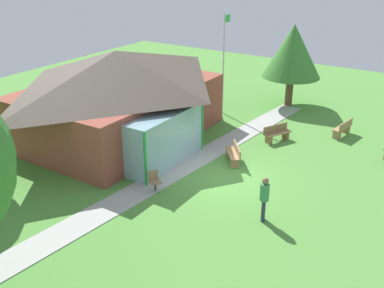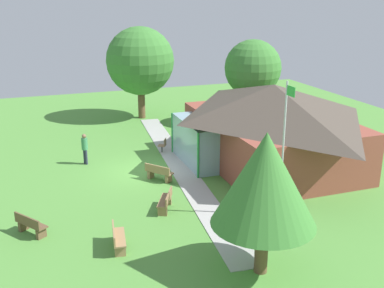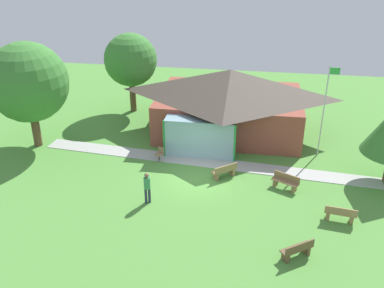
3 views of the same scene
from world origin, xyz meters
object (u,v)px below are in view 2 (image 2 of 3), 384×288
at_px(tree_east_hedge, 265,180).
at_px(bench_front_right, 31,225).
at_px(bench_mid_right, 166,201).
at_px(bench_lawn_far_right, 118,239).
at_px(tree_west_hedge, 140,61).
at_px(patio_chair_west, 163,146).
at_px(bench_rear_near_path, 159,173).
at_px(pavilion, 269,123).
at_px(visitor_strolling_lawn, 85,147).
at_px(flagpole, 284,145).
at_px(tree_behind_pavilion_left, 253,68).

bearing_deg(tree_east_hedge, bench_front_right, -126.31).
xyz_separation_m(bench_mid_right, bench_lawn_far_right, (2.52, -2.62, 0.00)).
xyz_separation_m(bench_front_right, tree_west_hedge, (-16.26, 8.53, 3.91)).
relative_size(bench_mid_right, patio_chair_west, 1.79).
bearing_deg(bench_rear_near_path, patio_chair_west, 122.00).
relative_size(pavilion, tree_east_hedge, 2.15).
relative_size(pavilion, bench_lawn_far_right, 6.91).
distance_m(tree_west_hedge, tree_east_hedge, 21.68).
distance_m(bench_rear_near_path, visitor_strolling_lawn, 4.92).
xyz_separation_m(flagpole, tree_west_hedge, (-18.15, -1.52, 1.11)).
distance_m(bench_front_right, bench_lawn_far_right, 3.74).
relative_size(visitor_strolling_lawn, tree_west_hedge, 0.25).
bearing_deg(bench_mid_right, bench_rear_near_path, 15.68).
height_order(patio_chair_west, tree_west_hedge, tree_west_hedge).
xyz_separation_m(bench_front_right, tree_behind_pavilion_left, (-11.76, 15.51, 3.65)).
bearing_deg(tree_west_hedge, tree_east_hedge, -3.24).
distance_m(bench_lawn_far_right, tree_behind_pavilion_left, 19.09).
xyz_separation_m(tree_east_hedge, tree_behind_pavilion_left, (-17.13, 8.20, 0.67)).
xyz_separation_m(bench_front_right, patio_chair_west, (-7.82, 7.72, 0.01)).
height_order(pavilion, bench_mid_right, pavilion).
relative_size(patio_chair_west, visitor_strolling_lawn, 0.49).
bearing_deg(pavilion, visitor_strolling_lawn, -109.08).
xyz_separation_m(bench_lawn_far_right, tree_west_hedge, (-18.47, 5.51, 3.91)).
distance_m(bench_mid_right, bench_lawn_far_right, 3.63).
relative_size(flagpole, tree_west_hedge, 0.85).
relative_size(flagpole, bench_mid_right, 3.78).
bearing_deg(bench_rear_near_path, pavilion, 54.51).
height_order(bench_mid_right, tree_behind_pavilion_left, tree_behind_pavilion_left).
height_order(bench_mid_right, patio_chair_west, patio_chair_west).
bearing_deg(visitor_strolling_lawn, flagpole, 16.43).
bearing_deg(bench_rear_near_path, tree_west_hedge, 131.02).
distance_m(pavilion, visitor_strolling_lawn, 10.23).
distance_m(visitor_strolling_lawn, tree_west_hedge, 10.90).
height_order(bench_rear_near_path, bench_front_right, same).
bearing_deg(tree_behind_pavilion_left, tree_west_hedge, -122.83).
relative_size(bench_rear_near_path, tree_west_hedge, 0.21).
xyz_separation_m(pavilion, visitor_strolling_lawn, (-3.32, -9.59, -1.29)).
distance_m(bench_mid_right, bench_rear_near_path, 3.46).
bearing_deg(tree_west_hedge, bench_lawn_far_right, -16.62).
xyz_separation_m(pavilion, tree_east_hedge, (9.45, -5.40, 1.07)).
distance_m(pavilion, flagpole, 6.60).
bearing_deg(flagpole, bench_front_right, -100.65).
bearing_deg(tree_east_hedge, visitor_strolling_lawn, -161.81).
relative_size(flagpole, bench_rear_near_path, 4.03).
relative_size(bench_mid_right, tree_behind_pavilion_left, 0.25).
xyz_separation_m(bench_lawn_far_right, patio_chair_west, (-10.03, 4.70, 0.01)).
distance_m(flagpole, patio_chair_west, 10.37).
height_order(bench_front_right, visitor_strolling_lawn, visitor_strolling_lawn).
xyz_separation_m(bench_rear_near_path, tree_west_hedge, (-12.56, 2.24, 3.91)).
height_order(bench_mid_right, visitor_strolling_lawn, visitor_strolling_lawn).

